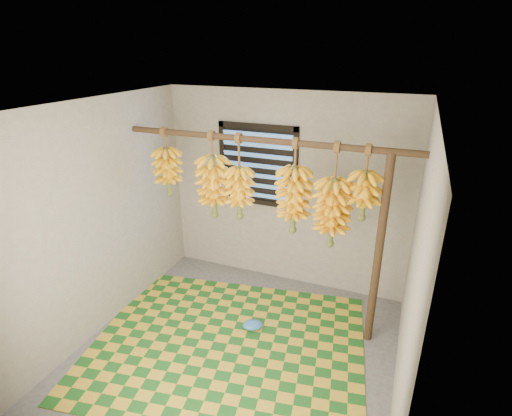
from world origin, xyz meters
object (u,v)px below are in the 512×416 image
at_px(woven_mat, 228,344).
at_px(banana_bunch_a, 168,172).
at_px(banana_bunch_b, 214,187).
at_px(banana_bunch_e, 332,213).
at_px(plastic_bag, 253,325).
at_px(banana_bunch_c, 240,193).
at_px(support_post, 378,254).
at_px(banana_bunch_f, 364,195).
at_px(banana_bunch_d, 294,200).

xyz_separation_m(woven_mat, banana_bunch_a, (-0.99, 0.64, 1.55)).
xyz_separation_m(banana_bunch_b, banana_bunch_e, (1.27, -0.00, -0.10)).
distance_m(plastic_bag, banana_bunch_b, 1.54).
distance_m(woven_mat, banana_bunch_c, 1.56).
distance_m(banana_bunch_b, banana_bunch_e, 1.28).
height_order(support_post, woven_mat, support_post).
xyz_separation_m(banana_bunch_c, banana_bunch_f, (1.25, 0.00, 0.14)).
bearing_deg(plastic_bag, banana_bunch_b, 150.88).
bearing_deg(support_post, banana_bunch_a, 180.00).
relative_size(banana_bunch_d, banana_bunch_e, 0.92).
bearing_deg(plastic_bag, banana_bunch_d, 45.53).
bearing_deg(banana_bunch_d, banana_bunch_a, 180.00).
height_order(woven_mat, banana_bunch_f, banana_bunch_f).
xyz_separation_m(woven_mat, banana_bunch_d, (0.46, 0.64, 1.43)).
height_order(banana_bunch_b, banana_bunch_e, same).
distance_m(support_post, banana_bunch_f, 0.60).
bearing_deg(support_post, plastic_bag, -164.80).
bearing_deg(woven_mat, banana_bunch_a, 147.22).
xyz_separation_m(banana_bunch_c, banana_bunch_d, (0.58, 0.00, 0.00)).
relative_size(woven_mat, banana_bunch_b, 2.90).
relative_size(banana_bunch_d, banana_bunch_f, 1.35).
distance_m(support_post, plastic_bag, 1.54).
height_order(banana_bunch_e, banana_bunch_f, same).
bearing_deg(banana_bunch_e, support_post, 0.00).
distance_m(support_post, banana_bunch_b, 1.80).
relative_size(banana_bunch_a, banana_bunch_b, 0.82).
bearing_deg(banana_bunch_b, banana_bunch_c, -0.00).
xyz_separation_m(banana_bunch_a, banana_bunch_c, (0.86, 0.00, -0.13)).
xyz_separation_m(plastic_bag, banana_bunch_e, (0.70, 0.32, 1.30)).
xyz_separation_m(banana_bunch_b, banana_bunch_d, (0.88, -0.00, -0.02)).
distance_m(banana_bunch_b, banana_bunch_c, 0.30).
distance_m(banana_bunch_a, banana_bunch_e, 1.85).
distance_m(support_post, banana_bunch_d, 0.96).
relative_size(plastic_bag, banana_bunch_d, 0.23).
xyz_separation_m(support_post, banana_bunch_f, (-0.20, 0.00, 0.57)).
bearing_deg(banana_bunch_b, banana_bunch_d, -0.00).
bearing_deg(banana_bunch_b, woven_mat, -56.31).
relative_size(banana_bunch_b, banana_bunch_c, 1.04).
height_order(banana_bunch_c, banana_bunch_d, same).
distance_m(plastic_bag, banana_bunch_e, 1.51).
xyz_separation_m(support_post, banana_bunch_a, (-2.31, 0.00, 0.56)).
distance_m(banana_bunch_e, banana_bunch_f, 0.35).
height_order(banana_bunch_c, banana_bunch_f, same).
xyz_separation_m(banana_bunch_a, banana_bunch_e, (1.84, 0.00, -0.20)).
height_order(plastic_bag, banana_bunch_d, banana_bunch_d).
distance_m(woven_mat, banana_bunch_a, 1.95).
bearing_deg(banana_bunch_c, banana_bunch_d, 0.00).
height_order(banana_bunch_a, banana_bunch_f, same).
bearing_deg(support_post, banana_bunch_b, 180.00).
distance_m(banana_bunch_b, banana_bunch_f, 1.55).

